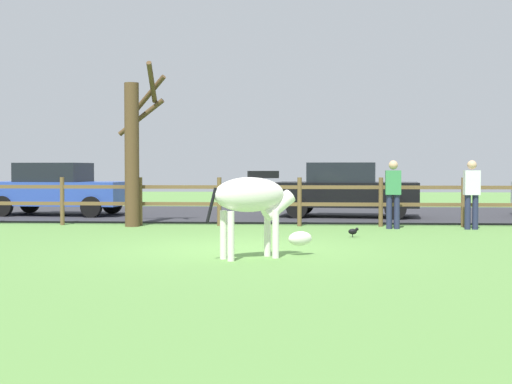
% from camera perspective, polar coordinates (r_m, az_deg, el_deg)
% --- Properties ---
extents(ground_plane, '(60.00, 60.00, 0.00)m').
position_cam_1_polar(ground_plane, '(12.72, -1.48, -4.63)').
color(ground_plane, '#5B8C42').
extents(parking_asphalt, '(28.00, 7.40, 0.05)m').
position_cam_1_polar(parking_asphalt, '(21.96, 0.64, -1.78)').
color(parking_asphalt, '#2D2D33').
rests_on(parking_asphalt, ground_plane).
extents(paddock_fence, '(20.29, 0.11, 1.22)m').
position_cam_1_polar(paddock_fence, '(17.72, -2.99, -0.50)').
color(paddock_fence, brown).
rests_on(paddock_fence, ground_plane).
extents(bare_tree, '(1.36, 1.36, 4.04)m').
position_cam_1_polar(bare_tree, '(17.78, -9.88, 3.56)').
color(bare_tree, '#513A23').
rests_on(bare_tree, ground_plane).
extents(zebra, '(1.72, 1.21, 1.41)m').
position_cam_1_polar(zebra, '(11.31, -0.14, -0.74)').
color(zebra, white).
rests_on(zebra, ground_plane).
extents(crow_on_grass, '(0.21, 0.10, 0.20)m').
position_cam_1_polar(crow_on_grass, '(14.93, 7.89, -3.18)').
color(crow_on_grass, black).
rests_on(crow_on_grass, ground_plane).
extents(parked_car_blue, '(4.13, 2.16, 1.56)m').
position_cam_1_polar(parked_car_blue, '(21.80, -15.79, 0.27)').
color(parked_car_blue, '#2D4CAD').
rests_on(parked_car_blue, parking_asphalt).
extents(parked_car_black, '(4.17, 2.26, 1.56)m').
position_cam_1_polar(parked_car_black, '(20.37, 7.30, 0.22)').
color(parked_car_black, black).
rests_on(parked_car_black, parking_asphalt).
extents(visitor_left_of_tree, '(0.37, 0.23, 1.64)m').
position_cam_1_polar(visitor_left_of_tree, '(17.10, 11.05, 0.08)').
color(visitor_left_of_tree, '#232847').
rests_on(visitor_left_of_tree, ground_plane).
extents(visitor_right_of_tree, '(0.37, 0.23, 1.64)m').
position_cam_1_polar(visitor_right_of_tree, '(17.38, 17.08, 0.06)').
color(visitor_right_of_tree, '#232847').
rests_on(visitor_right_of_tree, ground_plane).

